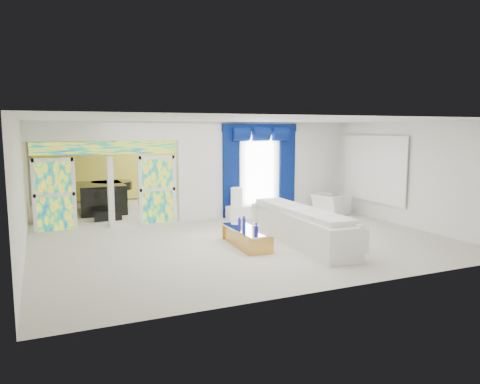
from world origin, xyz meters
name	(u,v)px	position (x,y,z in m)	size (l,w,h in m)	color
floor	(214,225)	(0.00, 0.00, 0.00)	(12.00, 12.00, 0.00)	#B7AF9E
dividing_wall	(265,169)	(2.15, 1.00, 1.50)	(5.70, 0.18, 3.00)	white
dividing_header	(106,131)	(-2.85, 1.00, 2.73)	(4.30, 0.18, 0.55)	white
stained_panel_left	(54,195)	(-4.28, 1.00, 1.00)	(0.95, 0.04, 2.00)	#994C3F
stained_panel_right	(157,189)	(-1.42, 1.00, 1.00)	(0.95, 0.04, 2.00)	#994C3F
stained_transom	(106,148)	(-2.85, 1.00, 2.25)	(4.00, 0.05, 0.35)	#994C3F
window_pane	(259,171)	(1.90, 0.90, 1.45)	(1.00, 0.02, 2.30)	white
blue_drape_left	(231,173)	(0.90, 0.87, 1.40)	(0.55, 0.10, 2.80)	#031341
blue_drape_right	(287,171)	(2.90, 0.87, 1.40)	(0.55, 0.10, 2.80)	#031341
blue_pelmet	(260,128)	(1.90, 0.87, 2.82)	(2.60, 0.12, 0.25)	#031341
wall_mirror	(374,169)	(4.94, -1.00, 1.55)	(0.04, 2.70, 1.90)	white
gold_curtains	(163,161)	(0.00, 5.90, 1.50)	(9.70, 0.12, 2.90)	gold
white_sofa	(302,228)	(1.20, -2.92, 0.38)	(0.85, 3.96, 0.75)	silver
coffee_table	(246,238)	(-0.15, -2.62, 0.20)	(0.59, 1.77, 0.39)	#C08E3C
console_table	(245,212)	(1.25, 0.54, 0.20)	(1.20, 0.38, 0.40)	white
table_lamp	(237,197)	(0.95, 0.54, 0.69)	(0.36, 0.36, 0.58)	white
armchair	(330,204)	(4.07, 0.03, 0.33)	(1.02, 0.89, 0.67)	silver
grand_piano	(101,198)	(-2.77, 3.51, 0.48)	(1.45, 1.90, 0.96)	black
piano_bench	(108,216)	(-2.77, 1.91, 0.14)	(0.81, 0.32, 0.27)	black
tv_console	(44,210)	(-4.56, 2.35, 0.37)	(0.51, 0.46, 0.74)	tan
chandelier	(113,133)	(-2.30, 3.40, 2.65)	(0.60, 0.60, 0.60)	gold
decanters	(248,226)	(-0.15, -2.71, 0.49)	(0.22, 1.21, 0.29)	#191590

